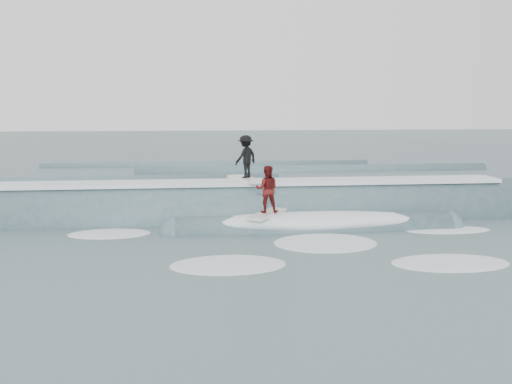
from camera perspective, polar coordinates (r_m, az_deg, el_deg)
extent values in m
plane|color=#3E545B|center=(17.06, 0.94, -4.89)|extent=(160.00, 160.00, 0.00)
cylinder|color=#38585F|center=(20.45, -0.31, -2.64)|extent=(21.35, 2.46, 2.46)
cylinder|color=#38585F|center=(18.61, 5.94, -3.80)|extent=(9.00, 1.03, 1.03)
sphere|color=#38585F|center=(18.20, -8.07, -4.13)|extent=(1.03, 1.03, 1.03)
sphere|color=#38585F|center=(20.05, 18.63, -3.32)|extent=(1.03, 1.03, 1.03)
cube|color=white|center=(20.24, -0.32, 0.98)|extent=(18.00, 1.30, 0.14)
ellipsoid|color=white|center=(18.55, 5.96, -2.90)|extent=(7.60, 1.30, 0.60)
cube|color=silver|center=(20.20, -1.02, 1.31)|extent=(1.24, 2.06, 0.10)
imported|color=black|center=(20.12, -1.03, 3.57)|extent=(1.09, 1.07, 1.50)
cube|color=silver|center=(18.23, 1.10, -2.21)|extent=(1.54, 1.98, 0.10)
imported|color=#4D0F0E|center=(18.10, 1.11, 0.29)|extent=(0.81, 0.68, 1.51)
ellipsoid|color=white|center=(18.55, -14.45, -4.07)|extent=(2.57, 1.75, 0.10)
ellipsoid|color=white|center=(19.53, 18.62, -3.63)|extent=(2.30, 1.57, 0.10)
ellipsoid|color=white|center=(16.92, 6.95, -5.07)|extent=(3.14, 2.14, 0.10)
ellipsoid|color=white|center=(15.52, 18.85, -6.73)|extent=(2.48, 1.69, 0.10)
ellipsoid|color=white|center=(14.54, -2.80, -7.28)|extent=(3.08, 2.10, 0.10)
cylinder|color=#38585F|center=(31.37, -18.06, 0.85)|extent=(22.00, 0.70, 0.70)
cylinder|color=#38585F|center=(35.51, 5.93, 2.08)|extent=(22.00, 0.80, 0.80)
cylinder|color=#38585F|center=(38.68, -4.77, 2.62)|extent=(22.00, 0.60, 0.60)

